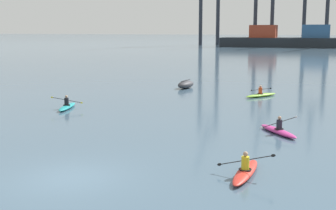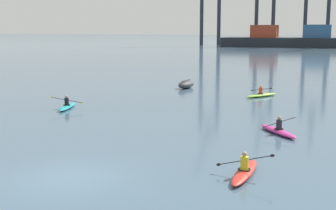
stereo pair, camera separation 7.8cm
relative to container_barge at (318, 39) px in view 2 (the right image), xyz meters
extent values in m
plane|color=#425B70|center=(-7.77, -129.02, -2.44)|extent=(800.00, 800.00, 0.00)
cube|color=#1E2328|center=(-0.38, 0.00, -1.06)|extent=(54.98, 11.28, 2.77)
cube|color=#993823|center=(-15.50, 0.00, 2.20)|extent=(7.70, 7.89, 3.75)
cube|color=#2D5684|center=(-0.38, 0.00, 2.24)|extent=(7.70, 7.89, 3.83)
cylinder|color=#232833|center=(-36.92, 7.13, 12.14)|extent=(1.20, 1.20, 29.16)
cylinder|color=#232833|center=(-31.13, 7.13, 12.14)|extent=(1.20, 1.20, 29.16)
cylinder|color=#232833|center=(-19.35, 9.53, 9.51)|extent=(1.20, 1.20, 23.89)
cylinder|color=#232833|center=(-14.01, 9.53, 9.51)|extent=(1.20, 1.20, 23.89)
cylinder|color=#232833|center=(-4.36, 14.59, 9.00)|extent=(1.20, 1.20, 22.87)
cylinder|color=#232833|center=(2.63, 14.59, 9.00)|extent=(1.20, 1.20, 22.87)
ellipsoid|color=#38383D|center=(-10.87, -102.45, -2.09)|extent=(1.46, 2.73, 0.70)
cube|color=#38383D|center=(-10.87, -102.45, -1.71)|extent=(0.34, 1.94, 0.06)
ellipsoid|color=teal|center=(-15.66, -115.71, -2.31)|extent=(1.40, 3.44, 0.26)
torus|color=black|center=(-15.63, -115.81, -2.17)|extent=(0.59, 0.59, 0.05)
cylinder|color=black|center=(-15.63, -115.81, -1.93)|extent=(0.30, 0.30, 0.50)
sphere|color=tan|center=(-15.63, -115.81, -1.58)|extent=(0.19, 0.19, 0.19)
cylinder|color=black|center=(-15.64, -115.76, -1.83)|extent=(2.02, 0.53, 0.39)
ellipsoid|color=yellow|center=(-16.65, -116.01, -1.65)|extent=(0.20, 0.09, 0.14)
ellipsoid|color=yellow|center=(-14.64, -115.51, -2.01)|extent=(0.20, 0.09, 0.14)
ellipsoid|color=red|center=(-1.63, -126.71, -2.31)|extent=(0.80, 3.43, 0.26)
torus|color=black|center=(-1.64, -126.81, -2.17)|extent=(0.52, 0.52, 0.05)
cylinder|color=gold|center=(-1.64, -126.81, -1.93)|extent=(0.30, 0.30, 0.50)
sphere|color=tan|center=(-1.64, -126.81, -1.58)|extent=(0.19, 0.19, 0.19)
cylinder|color=black|center=(-1.64, -126.76, -1.83)|extent=(2.03, 0.16, 0.60)
ellipsoid|color=black|center=(-2.65, -126.70, -2.11)|extent=(0.20, 0.05, 0.15)
ellipsoid|color=black|center=(-0.63, -126.82, -1.55)|extent=(0.20, 0.05, 0.15)
ellipsoid|color=#C13384|center=(-1.08, -119.08, -2.31)|extent=(2.47, 3.11, 0.26)
torus|color=black|center=(-1.02, -119.16, -2.17)|extent=(0.68, 0.68, 0.05)
cylinder|color=#23232D|center=(-1.02, -119.16, -1.93)|extent=(0.30, 0.30, 0.50)
sphere|color=tan|center=(-1.02, -119.16, -1.58)|extent=(0.19, 0.19, 0.19)
cylinder|color=black|center=(-1.05, -119.12, -1.83)|extent=(1.69, 1.23, 0.49)
ellipsoid|color=silver|center=(-1.88, -119.72, -2.06)|extent=(0.19, 0.15, 0.15)
ellipsoid|color=silver|center=(-0.21, -118.52, -1.60)|extent=(0.19, 0.15, 0.15)
ellipsoid|color=#7ABC2D|center=(-3.53, -105.84, -2.31)|extent=(2.48, 3.10, 0.26)
torus|color=black|center=(-3.59, -105.92, -2.17)|extent=(0.68, 0.68, 0.05)
cylinder|color=#DB471E|center=(-3.59, -105.92, -1.93)|extent=(0.30, 0.30, 0.50)
sphere|color=tan|center=(-3.59, -105.92, -1.58)|extent=(0.19, 0.19, 0.19)
cylinder|color=black|center=(-3.56, -105.88, -1.83)|extent=(1.70, 1.24, 0.42)
ellipsoid|color=black|center=(-4.40, -105.28, -2.02)|extent=(0.18, 0.15, 0.14)
ellipsoid|color=black|center=(-2.73, -106.49, -1.63)|extent=(0.18, 0.15, 0.14)
camera|label=1|loc=(0.78, -143.64, 3.05)|focal=49.54mm
camera|label=2|loc=(0.86, -143.61, 3.05)|focal=49.54mm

